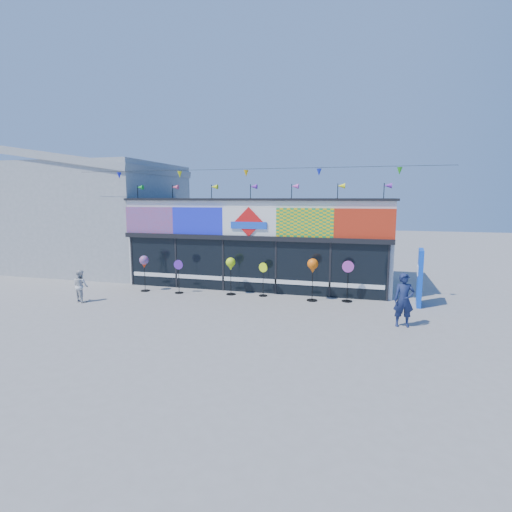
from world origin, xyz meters
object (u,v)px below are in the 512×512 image
at_px(spinner_5, 348,280).
at_px(adult_man, 404,300).
at_px(child, 81,286).
at_px(blue_sign, 420,277).
at_px(spinner_2, 231,265).
at_px(spinner_4, 313,267).
at_px(spinner_3, 263,278).
at_px(spinner_0, 144,263).
at_px(spinner_1, 179,276).

bearing_deg(spinner_5, adult_man, -55.29).
height_order(adult_man, child, adult_man).
bearing_deg(blue_sign, spinner_5, -171.21).
bearing_deg(blue_sign, adult_man, -100.70).
xyz_separation_m(spinner_2, spinner_4, (3.50, -0.12, 0.09)).
relative_size(blue_sign, spinner_3, 1.53).
height_order(spinner_3, spinner_4, spinner_4).
xyz_separation_m(spinner_2, child, (-5.40, -2.69, -0.64)).
height_order(spinner_0, spinner_2, spinner_2).
distance_m(spinner_2, spinner_4, 3.51).
bearing_deg(spinner_0, spinner_2, 5.74).
bearing_deg(spinner_2, spinner_0, -174.26).
distance_m(spinner_2, spinner_5, 4.89).
bearing_deg(spinner_4, adult_man, -37.36).
distance_m(spinner_3, adult_man, 6.01).
distance_m(spinner_0, spinner_3, 5.35).
xyz_separation_m(blue_sign, spinner_5, (-2.70, -0.18, -0.22)).
distance_m(spinner_1, spinner_4, 5.81).
height_order(spinner_1, child, spinner_1).
xyz_separation_m(spinner_2, spinner_3, (1.40, 0.12, -0.53)).
bearing_deg(spinner_1, spinner_5, 3.75).
bearing_deg(child, spinner_1, -122.82).
distance_m(blue_sign, adult_man, 3.02).
bearing_deg(child, blue_sign, -146.63).
bearing_deg(adult_man, spinner_2, 151.91).
distance_m(spinner_5, adult_man, 3.31).
relative_size(spinner_2, spinner_3, 1.13).
bearing_deg(spinner_0, spinner_4, 2.10).
distance_m(spinner_5, child, 10.66).
height_order(blue_sign, spinner_4, blue_sign).
xyz_separation_m(blue_sign, adult_man, (-0.81, -2.90, -0.22)).
bearing_deg(spinner_5, child, -164.69).
distance_m(spinner_3, child, 7.36).
distance_m(spinner_3, spinner_5, 3.48).
bearing_deg(child, adult_man, -159.16).
bearing_deg(spinner_2, spinner_4, -1.96).
bearing_deg(spinner_3, spinner_4, -6.48).
xyz_separation_m(spinner_4, spinner_5, (1.37, 0.24, -0.51)).
bearing_deg(child, spinner_3, -137.13).
height_order(blue_sign, spinner_2, blue_sign).
bearing_deg(spinner_1, child, -143.21).
height_order(spinner_1, spinner_4, spinner_4).
distance_m(spinner_0, spinner_5, 8.80).
height_order(spinner_2, spinner_4, spinner_4).
distance_m(adult_man, child, 12.16).
xyz_separation_m(spinner_0, spinner_4, (7.41, 0.27, 0.10)).
bearing_deg(spinner_2, spinner_1, -171.22).
bearing_deg(child, spinner_0, -102.67).
xyz_separation_m(spinner_0, spinner_2, (3.90, 0.39, 0.01)).
xyz_separation_m(blue_sign, child, (-12.97, -2.99, -0.45)).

